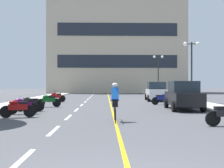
{
  "coord_description": "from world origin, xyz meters",
  "views": [
    {
      "loc": [
        -0.19,
        -4.13,
        1.66
      ],
      "look_at": [
        0.32,
        17.15,
        1.63
      ],
      "focal_mm": 45.97,
      "sensor_mm": 36.0,
      "label": 1
    }
  ],
  "objects_px": {
    "street_lamp_mid": "(192,58)",
    "cyclist_rider": "(115,101)",
    "motorcycle_5": "(49,100)",
    "street_lamp_far": "(158,66)",
    "parked_car_mid": "(156,91)",
    "motorcycle_4": "(30,103)",
    "motorcycle_2": "(18,108)",
    "motorcycle_6": "(162,99)",
    "motorcycle_3": "(23,106)",
    "parked_car_near": "(183,95)",
    "motorcycle_7": "(56,97)"
  },
  "relations": [
    {
      "from": "street_lamp_mid",
      "to": "cyclist_rider",
      "type": "xyz_separation_m",
      "value": [
        -7.14,
        -12.32,
        -3.02
      ]
    },
    {
      "from": "motorcycle_5",
      "to": "cyclist_rider",
      "type": "height_order",
      "value": "cyclist_rider"
    },
    {
      "from": "street_lamp_mid",
      "to": "street_lamp_far",
      "type": "xyz_separation_m",
      "value": [
        -0.11,
        15.11,
        0.19
      ]
    },
    {
      "from": "street_lamp_far",
      "to": "parked_car_mid",
      "type": "xyz_separation_m",
      "value": [
        -2.53,
        -12.51,
        -3.19
      ]
    },
    {
      "from": "cyclist_rider",
      "to": "motorcycle_4",
      "type": "bearing_deg",
      "value": 136.69
    },
    {
      "from": "street_lamp_far",
      "to": "motorcycle_2",
      "type": "relative_size",
      "value": 3.29
    },
    {
      "from": "street_lamp_mid",
      "to": "street_lamp_far",
      "type": "bearing_deg",
      "value": 90.43
    },
    {
      "from": "parked_car_mid",
      "to": "motorcycle_6",
      "type": "height_order",
      "value": "parked_car_mid"
    },
    {
      "from": "motorcycle_3",
      "to": "motorcycle_4",
      "type": "relative_size",
      "value": 0.99
    },
    {
      "from": "parked_car_near",
      "to": "motorcycle_3",
      "type": "distance_m",
      "value": 9.74
    },
    {
      "from": "motorcycle_5",
      "to": "motorcycle_7",
      "type": "xyz_separation_m",
      "value": [
        -0.46,
        5.71,
        0.0
      ]
    },
    {
      "from": "street_lamp_far",
      "to": "cyclist_rider",
      "type": "xyz_separation_m",
      "value": [
        -7.03,
        -27.43,
        -3.21
      ]
    },
    {
      "from": "street_lamp_mid",
      "to": "motorcycle_4",
      "type": "relative_size",
      "value": 3.05
    },
    {
      "from": "street_lamp_mid",
      "to": "street_lamp_far",
      "type": "height_order",
      "value": "street_lamp_far"
    },
    {
      "from": "motorcycle_4",
      "to": "motorcycle_7",
      "type": "relative_size",
      "value": 1.0
    },
    {
      "from": "motorcycle_4",
      "to": "motorcycle_5",
      "type": "distance_m",
      "value": 3.16
    },
    {
      "from": "motorcycle_7",
      "to": "parked_car_mid",
      "type": "bearing_deg",
      "value": 8.77
    },
    {
      "from": "parked_car_near",
      "to": "motorcycle_6",
      "type": "height_order",
      "value": "parked_car_near"
    },
    {
      "from": "parked_car_mid",
      "to": "motorcycle_3",
      "type": "distance_m",
      "value": 15.13
    },
    {
      "from": "parked_car_mid",
      "to": "motorcycle_2",
      "type": "xyz_separation_m",
      "value": [
        -9.18,
        -13.41,
        -0.44
      ]
    },
    {
      "from": "motorcycle_4",
      "to": "motorcycle_6",
      "type": "height_order",
      "value": "same"
    },
    {
      "from": "motorcycle_4",
      "to": "street_lamp_mid",
      "type": "bearing_deg",
      "value": 32.46
    },
    {
      "from": "motorcycle_3",
      "to": "motorcycle_6",
      "type": "xyz_separation_m",
      "value": [
        8.94,
        6.85,
        0.0
      ]
    },
    {
      "from": "street_lamp_mid",
      "to": "motorcycle_4",
      "type": "distance_m",
      "value": 14.71
    },
    {
      "from": "street_lamp_far",
      "to": "motorcycle_6",
      "type": "xyz_separation_m",
      "value": [
        -2.99,
        -17.51,
        -3.63
      ]
    },
    {
      "from": "street_lamp_mid",
      "to": "motorcycle_5",
      "type": "relative_size",
      "value": 3.07
    },
    {
      "from": "motorcycle_6",
      "to": "parked_car_near",
      "type": "bearing_deg",
      "value": -83.66
    },
    {
      "from": "parked_car_near",
      "to": "motorcycle_3",
      "type": "relative_size",
      "value": 2.55
    },
    {
      "from": "cyclist_rider",
      "to": "motorcycle_3",
      "type": "bearing_deg",
      "value": 147.93
    },
    {
      "from": "street_lamp_far",
      "to": "motorcycle_6",
      "type": "height_order",
      "value": "street_lamp_far"
    },
    {
      "from": "parked_car_near",
      "to": "motorcycle_7",
      "type": "relative_size",
      "value": 2.52
    },
    {
      "from": "street_lamp_far",
      "to": "motorcycle_7",
      "type": "bearing_deg",
      "value": -130.48
    },
    {
      "from": "motorcycle_6",
      "to": "cyclist_rider",
      "type": "xyz_separation_m",
      "value": [
        -4.04,
        -9.92,
        0.41
      ]
    },
    {
      "from": "motorcycle_7",
      "to": "motorcycle_6",
      "type": "bearing_deg",
      "value": -21.75
    },
    {
      "from": "motorcycle_5",
      "to": "motorcycle_6",
      "type": "bearing_deg",
      "value": 14.25
    },
    {
      "from": "motorcycle_7",
      "to": "cyclist_rider",
      "type": "distance_m",
      "value": 14.34
    },
    {
      "from": "motorcycle_5",
      "to": "cyclist_rider",
      "type": "xyz_separation_m",
      "value": [
        4.43,
        -7.77,
        0.41
      ]
    },
    {
      "from": "motorcycle_2",
      "to": "motorcycle_7",
      "type": "relative_size",
      "value": 0.98
    },
    {
      "from": "motorcycle_5",
      "to": "motorcycle_4",
      "type": "bearing_deg",
      "value": -99.13
    },
    {
      "from": "motorcycle_4",
      "to": "motorcycle_5",
      "type": "xyz_separation_m",
      "value": [
        0.5,
        3.12,
        0.0
      ]
    },
    {
      "from": "parked_car_mid",
      "to": "cyclist_rider",
      "type": "relative_size",
      "value": 2.42
    },
    {
      "from": "motorcycle_4",
      "to": "cyclist_rider",
      "type": "bearing_deg",
      "value": -43.31
    },
    {
      "from": "street_lamp_mid",
      "to": "parked_car_near",
      "type": "bearing_deg",
      "value": -110.96
    },
    {
      "from": "cyclist_rider",
      "to": "motorcycle_2",
      "type": "bearing_deg",
      "value": 162.16
    },
    {
      "from": "street_lamp_far",
      "to": "motorcycle_4",
      "type": "relative_size",
      "value": 3.23
    },
    {
      "from": "motorcycle_3",
      "to": "motorcycle_5",
      "type": "bearing_deg",
      "value": 84.25
    },
    {
      "from": "parked_car_near",
      "to": "motorcycle_7",
      "type": "xyz_separation_m",
      "value": [
        -9.41,
        7.98,
        -0.44
      ]
    },
    {
      "from": "motorcycle_6",
      "to": "motorcycle_2",
      "type": "bearing_deg",
      "value": -136.06
    },
    {
      "from": "motorcycle_6",
      "to": "parked_car_mid",
      "type": "bearing_deg",
      "value": 84.77
    },
    {
      "from": "motorcycle_7",
      "to": "motorcycle_4",
      "type": "bearing_deg",
      "value": -90.29
    }
  ]
}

